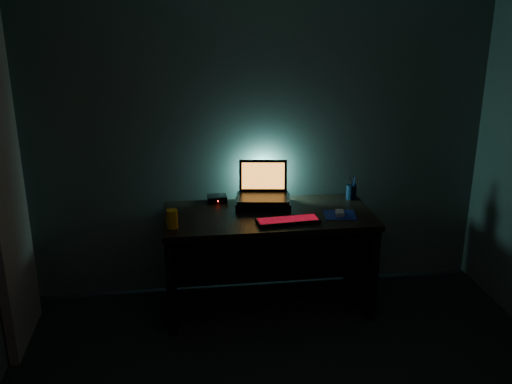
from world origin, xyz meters
TOP-DOWN VIEW (x-y plane):
  - room at (0.00, 0.00)m, footprint 3.50×4.00m
  - desk at (0.00, 1.67)m, footprint 1.50×0.70m
  - curtain at (-1.71, 1.42)m, footprint 0.06×0.65m
  - riser at (-0.02, 1.77)m, footprint 0.44×0.35m
  - laptop at (-0.01, 1.82)m, footprint 0.41×0.33m
  - keyboard at (0.11, 1.43)m, footprint 0.44×0.17m
  - mousepad at (0.50, 1.52)m, footprint 0.25×0.23m
  - mouse at (0.50, 1.52)m, footprint 0.07×0.10m
  - pen_cup at (0.68, 1.84)m, footprint 0.09×0.09m
  - juice_glass at (-0.68, 1.44)m, footprint 0.08×0.08m
  - router at (-0.35, 1.92)m, footprint 0.15×0.12m

SIDE VIEW (x-z plane):
  - desk at x=0.00m, z-range 0.12..0.87m
  - mousepad at x=0.50m, z-range 0.75..0.75m
  - keyboard at x=0.11m, z-range 0.75..0.78m
  - mouse at x=0.50m, z-range 0.75..0.78m
  - router at x=-0.35m, z-range 0.75..0.80m
  - riser at x=-0.02m, z-range 0.75..0.81m
  - pen_cup at x=0.68m, z-range 0.75..0.86m
  - juice_glass at x=-0.68m, z-range 0.75..0.88m
  - laptop at x=-0.01m, z-range 0.74..1.00m
  - curtain at x=-1.71m, z-range 0.00..2.30m
  - room at x=0.00m, z-range 0.00..2.50m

